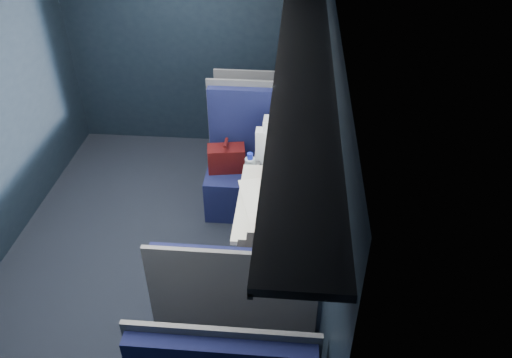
# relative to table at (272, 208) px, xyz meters

# --- Properties ---
(ground) EXTENTS (2.80, 4.20, 0.01)m
(ground) POSITION_rel_table_xyz_m (-1.03, 0.00, -0.67)
(ground) COLOR black
(room_shell) EXTENTS (3.00, 4.40, 2.40)m
(room_shell) POSITION_rel_table_xyz_m (-1.01, 0.00, 0.81)
(room_shell) COLOR black
(room_shell) RESTS_ON ground
(table) EXTENTS (0.62, 1.00, 0.74)m
(table) POSITION_rel_table_xyz_m (0.00, 0.00, 0.00)
(table) COLOR #54565E
(table) RESTS_ON ground
(seat_bay_near) EXTENTS (1.04, 0.62, 1.26)m
(seat_bay_near) POSITION_rel_table_xyz_m (-0.20, 0.87, -0.24)
(seat_bay_near) COLOR #0C0F35
(seat_bay_near) RESTS_ON ground
(seat_bay_far) EXTENTS (1.04, 0.62, 1.26)m
(seat_bay_far) POSITION_rel_table_xyz_m (-0.18, -0.87, -0.25)
(seat_bay_far) COLOR #0C0F35
(seat_bay_far) RESTS_ON ground
(seat_row_front) EXTENTS (1.04, 0.51, 1.16)m
(seat_row_front) POSITION_rel_table_xyz_m (-0.18, 1.80, -0.25)
(seat_row_front) COLOR #0C0F35
(seat_row_front) RESTS_ON ground
(man) EXTENTS (0.53, 0.56, 1.32)m
(man) POSITION_rel_table_xyz_m (0.07, 0.70, 0.06)
(man) COLOR black
(man) RESTS_ON ground
(woman) EXTENTS (0.53, 0.56, 1.32)m
(woman) POSITION_rel_table_xyz_m (0.07, -0.71, 0.06)
(woman) COLOR black
(woman) RESTS_ON ground
(papers) EXTENTS (0.71, 0.88, 0.01)m
(papers) POSITION_rel_table_xyz_m (0.05, -0.05, 0.08)
(papers) COLOR white
(papers) RESTS_ON table
(laptop) EXTENTS (0.31, 0.37, 0.24)m
(laptop) POSITION_rel_table_xyz_m (0.21, -0.06, 0.14)
(laptop) COLOR silver
(laptop) RESTS_ON table
(bottle_small) EXTENTS (0.06, 0.06, 0.20)m
(bottle_small) POSITION_rel_table_xyz_m (0.27, 0.33, 0.17)
(bottle_small) COLOR silver
(bottle_small) RESTS_ON table
(cup) EXTENTS (0.08, 0.08, 0.10)m
(cup) POSITION_rel_table_xyz_m (0.30, 0.44, 0.13)
(cup) COLOR white
(cup) RESTS_ON table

